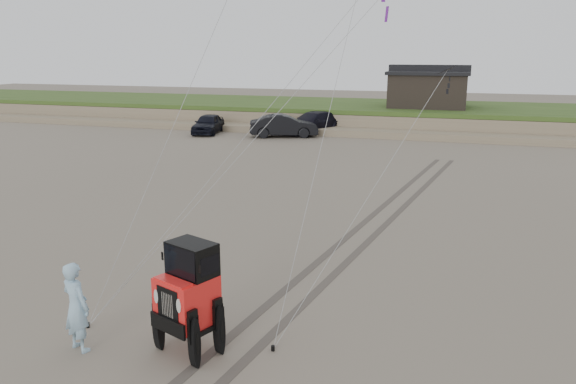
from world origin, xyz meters
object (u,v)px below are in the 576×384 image
at_px(truck_a, 208,124).
at_px(truck_c, 313,123).
at_px(cabin, 428,88).
at_px(jeep, 188,310).
at_px(truck_b, 284,126).
at_px(man, 76,307).

height_order(truck_a, truck_c, truck_c).
height_order(cabin, jeep, cabin).
bearing_deg(truck_c, truck_b, -93.73).
distance_m(truck_a, truck_c, 8.07).
distance_m(cabin, man, 38.81).
distance_m(cabin, truck_c, 10.23).
bearing_deg(truck_c, man, -54.84).
bearing_deg(man, cabin, -77.69).
height_order(truck_b, jeep, jeep).
bearing_deg(truck_a, cabin, 18.48).
distance_m(truck_c, jeep, 32.62).
distance_m(truck_b, truck_c, 2.95).
relative_size(cabin, truck_a, 1.46).
relative_size(cabin, jeep, 1.26).
xyz_separation_m(truck_a, truck_b, (6.07, 0.09, 0.08)).
height_order(cabin, truck_b, cabin).
bearing_deg(truck_b, jeep, 174.17).
relative_size(truck_a, truck_c, 0.78).
distance_m(cabin, truck_b, 12.95).
bearing_deg(truck_a, jeep, -74.88).
distance_m(truck_b, man, 30.66).
distance_m(jeep, man, 2.34).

